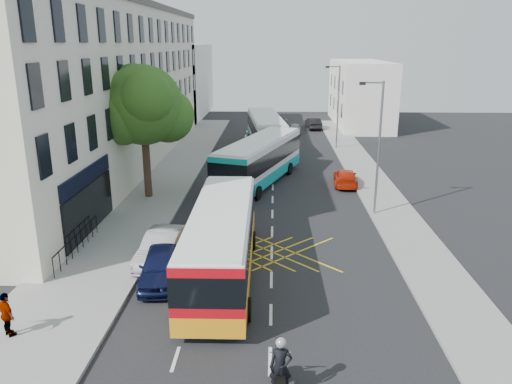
# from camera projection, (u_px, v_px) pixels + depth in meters

# --- Properties ---
(ground) EXTENTS (120.00, 120.00, 0.00)m
(ground) POSITION_uv_depth(u_px,v_px,m) (271.00, 315.00, 19.60)
(ground) COLOR black
(ground) RESTS_ON ground
(pavement_left) EXTENTS (5.00, 70.00, 0.15)m
(pavement_left) POSITION_uv_depth(u_px,v_px,m) (149.00, 197.00, 34.23)
(pavement_left) COLOR gray
(pavement_left) RESTS_ON ground
(pavement_right) EXTENTS (3.00, 70.00, 0.15)m
(pavement_right) POSITION_uv_depth(u_px,v_px,m) (384.00, 200.00, 33.67)
(pavement_right) COLOR gray
(pavement_right) RESTS_ON ground
(terrace_main) EXTENTS (8.30, 45.00, 13.50)m
(terrace_main) POSITION_uv_depth(u_px,v_px,m) (106.00, 86.00, 41.58)
(terrace_main) COLOR beige
(terrace_main) RESTS_ON ground
(terrace_far) EXTENTS (8.00, 20.00, 10.00)m
(terrace_far) POSITION_uv_depth(u_px,v_px,m) (176.00, 81.00, 71.28)
(terrace_far) COLOR silver
(terrace_far) RESTS_ON ground
(building_right) EXTENTS (6.00, 18.00, 8.00)m
(building_right) POSITION_uv_depth(u_px,v_px,m) (360.00, 93.00, 64.00)
(building_right) COLOR silver
(building_right) RESTS_ON ground
(street_tree) EXTENTS (6.30, 5.70, 8.80)m
(street_tree) POSITION_uv_depth(u_px,v_px,m) (143.00, 106.00, 32.41)
(street_tree) COLOR #382619
(street_tree) RESTS_ON pavement_left
(lamp_near) EXTENTS (1.45, 0.15, 8.00)m
(lamp_near) POSITION_uv_depth(u_px,v_px,m) (378.00, 142.00, 29.53)
(lamp_near) COLOR slate
(lamp_near) RESTS_ON pavement_right
(lamp_far) EXTENTS (1.45, 0.15, 8.00)m
(lamp_far) POSITION_uv_depth(u_px,v_px,m) (337.00, 103.00, 48.68)
(lamp_far) COLOR slate
(lamp_far) RESTS_ON pavement_right
(railings) EXTENTS (0.08, 5.60, 1.14)m
(railings) POSITION_uv_depth(u_px,v_px,m) (77.00, 242.00, 24.80)
(railings) COLOR black
(railings) RESTS_ON pavement_left
(bus_near) EXTENTS (2.98, 11.48, 3.22)m
(bus_near) POSITION_uv_depth(u_px,v_px,m) (222.00, 241.00, 22.38)
(bus_near) COLOR silver
(bus_near) RESTS_ON ground
(bus_mid) EXTENTS (6.49, 12.25, 3.37)m
(bus_mid) POSITION_uv_depth(u_px,v_px,m) (259.00, 160.00, 37.39)
(bus_mid) COLOR silver
(bus_mid) RESTS_ON ground
(bus_far) EXTENTS (4.24, 12.44, 3.43)m
(bus_far) POSITION_uv_depth(u_px,v_px,m) (266.00, 131.00, 49.36)
(bus_far) COLOR silver
(bus_far) RESTS_ON ground
(motorbike) EXTENTS (0.69, 2.33, 2.07)m
(motorbike) POSITION_uv_depth(u_px,v_px,m) (281.00, 370.00, 14.74)
(motorbike) COLOR black
(motorbike) RESTS_ON ground
(parked_car_blue) EXTENTS (2.28, 4.62, 1.52)m
(parked_car_blue) POSITION_uv_depth(u_px,v_px,m) (161.00, 265.00, 22.15)
(parked_car_blue) COLOR #0D1135
(parked_car_blue) RESTS_ON ground
(parked_car_silver) EXTENTS (2.07, 4.75, 1.52)m
(parked_car_silver) POSITION_uv_depth(u_px,v_px,m) (163.00, 247.00, 24.17)
(parked_car_silver) COLOR #95969C
(parked_car_silver) RESTS_ON ground
(red_hatchback) EXTENTS (1.99, 4.23, 1.19)m
(red_hatchback) POSITION_uv_depth(u_px,v_px,m) (345.00, 178.00, 37.16)
(red_hatchback) COLOR red
(red_hatchback) RESTS_ON ground
(distant_car_grey) EXTENTS (3.02, 5.57, 1.48)m
(distant_car_grey) POSITION_uv_depth(u_px,v_px,m) (276.00, 124.00, 60.46)
(distant_car_grey) COLOR #3E4146
(distant_car_grey) RESTS_ON ground
(distant_car_silver) EXTENTS (1.61, 3.67, 1.23)m
(distant_car_silver) POSITION_uv_depth(u_px,v_px,m) (295.00, 128.00, 58.34)
(distant_car_silver) COLOR #999BA0
(distant_car_silver) RESTS_ON ground
(distant_car_dark) EXTENTS (1.93, 4.36, 1.39)m
(distant_car_dark) POSITION_uv_depth(u_px,v_px,m) (313.00, 123.00, 61.42)
(distant_car_dark) COLOR black
(distant_car_dark) RESTS_ON ground
(pedestrian_far) EXTENTS (1.04, 0.93, 1.69)m
(pedestrian_far) POSITION_uv_depth(u_px,v_px,m) (7.00, 315.00, 17.69)
(pedestrian_far) COLOR gray
(pedestrian_far) RESTS_ON pavement_left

